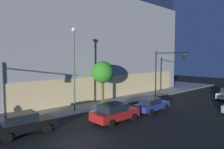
# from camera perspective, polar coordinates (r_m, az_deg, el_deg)

# --- Properties ---
(ground_plane) EXTENTS (120.00, 120.00, 0.00)m
(ground_plane) POSITION_cam_1_polar(r_m,az_deg,el_deg) (15.23, -8.99, -18.28)
(ground_plane) COLOR black
(modern_building) EXTENTS (33.77, 30.86, 17.32)m
(modern_building) POSITION_cam_1_polar(r_m,az_deg,el_deg) (42.67, -13.72, 7.88)
(modern_building) COLOR #4C4C51
(modern_building) RESTS_ON ground
(traffic_light_far_corner) EXTENTS (0.59, 5.02, 6.87)m
(traffic_light_far_corner) POSITION_cam_1_polar(r_m,az_deg,el_deg) (31.34, 14.37, 2.28)
(traffic_light_far_corner) COLOR black
(traffic_light_far_corner) RESTS_ON sidewalk_corner
(street_lamp_sidewalk) EXTENTS (0.44, 0.44, 9.06)m
(street_lamp_sidewalk) POSITION_cam_1_polar(r_m,az_deg,el_deg) (22.85, -10.42, 3.98)
(street_lamp_sidewalk) COLOR #4B4B4B
(street_lamp_sidewalk) RESTS_ON sidewalk_corner
(sidewalk_tree) EXTENTS (2.75, 2.75, 5.42)m
(sidewalk_tree) POSITION_cam_1_polar(r_m,az_deg,el_deg) (25.93, -2.58, 0.59)
(sidewalk_tree) COLOR #49421E
(sidewalk_tree) RESTS_ON sidewalk_corner
(car_black) EXTENTS (4.78, 2.12, 1.70)m
(car_black) POSITION_cam_1_polar(r_m,az_deg,el_deg) (17.79, -23.40, -12.27)
(car_black) COLOR black
(car_black) RESTS_ON ground
(car_red) EXTENTS (4.70, 2.24, 1.74)m
(car_red) POSITION_cam_1_polar(r_m,az_deg,el_deg) (19.50, 0.74, -10.40)
(car_red) COLOR maroon
(car_red) RESTS_ON ground
(car_blue) EXTENTS (4.73, 2.03, 1.53)m
(car_blue) POSITION_cam_1_polar(r_m,az_deg,el_deg) (23.49, 10.84, -8.19)
(car_blue) COLOR navy
(car_blue) RESTS_ON ground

